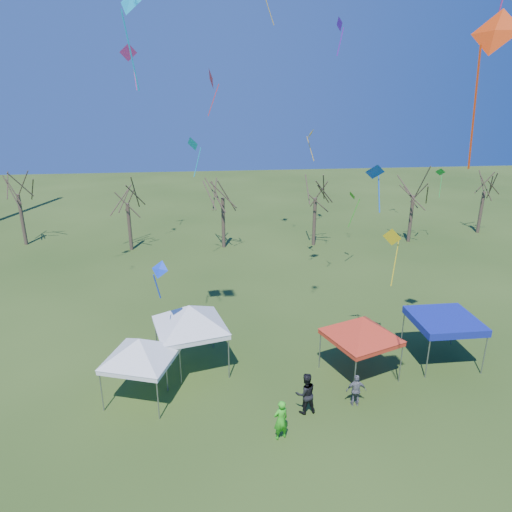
{
  "coord_description": "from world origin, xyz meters",
  "views": [
    {
      "loc": [
        -4.15,
        -15.83,
        13.25
      ],
      "look_at": [
        -1.91,
        3.0,
        6.58
      ],
      "focal_mm": 32.0,
      "sensor_mm": 36.0,
      "label": 1
    }
  ],
  "objects_px": {
    "tree_3": "(316,180)",
    "tent_white_mid": "(189,310)",
    "person_grey": "(356,390)",
    "person_dark": "(306,393)",
    "person_green": "(281,420)",
    "tree_2": "(222,179)",
    "tent_white_west": "(139,343)",
    "tree_5": "(487,177)",
    "tent_red": "(362,321)",
    "tree_4": "(415,179)",
    "tent_blue": "(445,321)",
    "tree_0": "(14,176)",
    "tree_1": "(126,187)"
  },
  "relations": [
    {
      "from": "tree_0",
      "to": "tree_1",
      "type": "bearing_deg",
      "value": -15.18
    },
    {
      "from": "tree_2",
      "to": "tent_blue",
      "type": "bearing_deg",
      "value": -63.17
    },
    {
      "from": "tree_2",
      "to": "tent_white_mid",
      "type": "relative_size",
      "value": 1.82
    },
    {
      "from": "tree_3",
      "to": "person_green",
      "type": "distance_m",
      "value": 26.52
    },
    {
      "from": "tree_3",
      "to": "tree_4",
      "type": "relative_size",
      "value": 1.0
    },
    {
      "from": "person_grey",
      "to": "person_dark",
      "type": "distance_m",
      "value": 2.39
    },
    {
      "from": "tent_white_west",
      "to": "tent_blue",
      "type": "relative_size",
      "value": 1.19
    },
    {
      "from": "tree_0",
      "to": "tree_1",
      "type": "distance_m",
      "value": 10.47
    },
    {
      "from": "person_grey",
      "to": "person_dark",
      "type": "bearing_deg",
      "value": 9.73
    },
    {
      "from": "tent_white_mid",
      "to": "tree_4",
      "type": "bearing_deg",
      "value": 43.43
    },
    {
      "from": "tent_red",
      "to": "person_green",
      "type": "xyz_separation_m",
      "value": [
        -4.63,
        -3.99,
        -2.12
      ]
    },
    {
      "from": "tree_2",
      "to": "tent_blue",
      "type": "height_order",
      "value": "tree_2"
    },
    {
      "from": "tree_0",
      "to": "person_green",
      "type": "relative_size",
      "value": 4.73
    },
    {
      "from": "tree_5",
      "to": "person_green",
      "type": "bearing_deg",
      "value": -132.94
    },
    {
      "from": "tree_3",
      "to": "tent_white_mid",
      "type": "height_order",
      "value": "tree_3"
    },
    {
      "from": "tree_3",
      "to": "person_grey",
      "type": "xyz_separation_m",
      "value": [
        -3.68,
        -23.26,
        -5.3
      ]
    },
    {
      "from": "tent_white_west",
      "to": "person_green",
      "type": "distance_m",
      "value": 7.06
    },
    {
      "from": "tree_2",
      "to": "tree_3",
      "type": "distance_m",
      "value": 8.41
    },
    {
      "from": "person_grey",
      "to": "person_dark",
      "type": "height_order",
      "value": "person_dark"
    },
    {
      "from": "tree_4",
      "to": "tent_blue",
      "type": "bearing_deg",
      "value": -110.12
    },
    {
      "from": "tree_1",
      "to": "tree_3",
      "type": "bearing_deg",
      "value": -2.06
    },
    {
      "from": "person_dark",
      "to": "tree_1",
      "type": "bearing_deg",
      "value": -73.67
    },
    {
      "from": "tree_5",
      "to": "tent_red",
      "type": "xyz_separation_m",
      "value": [
        -20.45,
        -22.97,
        -2.72
      ]
    },
    {
      "from": "tree_4",
      "to": "person_green",
      "type": "xyz_separation_m",
      "value": [
        -16.72,
        -24.9,
        -5.17
      ]
    },
    {
      "from": "tree_3",
      "to": "person_dark",
      "type": "height_order",
      "value": "tree_3"
    },
    {
      "from": "tent_white_mid",
      "to": "tree_0",
      "type": "bearing_deg",
      "value": 124.92
    },
    {
      "from": "tent_red",
      "to": "person_grey",
      "type": "relative_size",
      "value": 2.55
    },
    {
      "from": "tree_3",
      "to": "tent_blue",
      "type": "height_order",
      "value": "tree_3"
    },
    {
      "from": "tree_0",
      "to": "person_dark",
      "type": "relative_size",
      "value": 4.36
    },
    {
      "from": "person_green",
      "to": "tent_red",
      "type": "bearing_deg",
      "value": -160.0
    },
    {
      "from": "person_green",
      "to": "person_dark",
      "type": "xyz_separation_m",
      "value": [
        1.35,
        1.48,
        0.07
      ]
    },
    {
      "from": "tent_white_mid",
      "to": "tent_blue",
      "type": "relative_size",
      "value": 1.41
    },
    {
      "from": "tree_2",
      "to": "person_green",
      "type": "distance_m",
      "value": 25.86
    },
    {
      "from": "tent_blue",
      "to": "person_green",
      "type": "height_order",
      "value": "tent_blue"
    },
    {
      "from": "tree_0",
      "to": "tent_blue",
      "type": "xyz_separation_m",
      "value": [
        28.84,
        -23.48,
        -4.19
      ]
    },
    {
      "from": "tree_2",
      "to": "tree_4",
      "type": "bearing_deg",
      "value": -1.22
    },
    {
      "from": "tree_0",
      "to": "person_grey",
      "type": "height_order",
      "value": "tree_0"
    },
    {
      "from": "tent_blue",
      "to": "person_grey",
      "type": "height_order",
      "value": "tent_blue"
    },
    {
      "from": "tree_2",
      "to": "tent_white_mid",
      "type": "height_order",
      "value": "tree_2"
    },
    {
      "from": "tree_1",
      "to": "tent_white_west",
      "type": "distance_m",
      "value": 22.58
    },
    {
      "from": "tree_1",
      "to": "person_green",
      "type": "distance_m",
      "value": 27.65
    },
    {
      "from": "tree_5",
      "to": "tent_white_west",
      "type": "relative_size",
      "value": 1.97
    },
    {
      "from": "tree_5",
      "to": "person_grey",
      "type": "bearing_deg",
      "value": -130.2
    },
    {
      "from": "person_grey",
      "to": "person_dark",
      "type": "relative_size",
      "value": 0.8
    },
    {
      "from": "tree_0",
      "to": "tent_white_west",
      "type": "height_order",
      "value": "tree_0"
    },
    {
      "from": "tent_red",
      "to": "person_green",
      "type": "bearing_deg",
      "value": -139.26
    },
    {
      "from": "tent_white_mid",
      "to": "tent_red",
      "type": "height_order",
      "value": "tent_white_mid"
    },
    {
      "from": "tree_2",
      "to": "tree_3",
      "type": "xyz_separation_m",
      "value": [
        8.4,
        -0.33,
        -0.21
      ]
    },
    {
      "from": "tent_white_west",
      "to": "person_grey",
      "type": "distance_m",
      "value": 9.94
    },
    {
      "from": "person_grey",
      "to": "person_green",
      "type": "bearing_deg",
      "value": 29.12
    }
  ]
}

